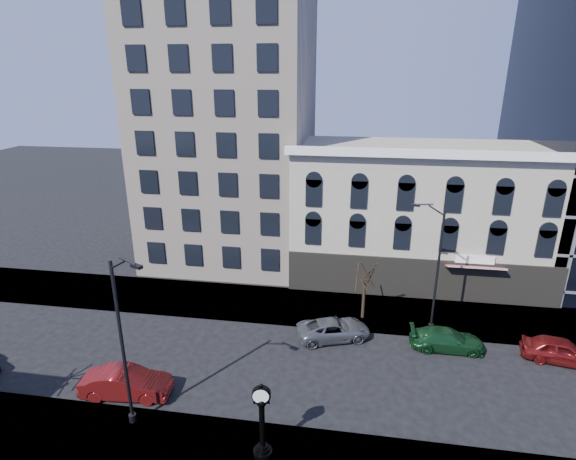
# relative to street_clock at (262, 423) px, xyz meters

# --- Properties ---
(ground) EXTENTS (160.00, 160.00, 0.00)m
(ground) POSITION_rel_street_clock_xyz_m (-2.48, 7.11, -2.02)
(ground) COLOR black
(ground) RESTS_ON ground
(sidewalk_far) EXTENTS (160.00, 6.00, 0.12)m
(sidewalk_far) POSITION_rel_street_clock_xyz_m (-2.48, 15.11, -1.96)
(sidewalk_far) COLOR gray
(sidewalk_far) RESTS_ON ground
(cream_tower) EXTENTS (15.90, 15.40, 42.50)m
(cream_tower) POSITION_rel_street_clock_xyz_m (-8.59, 25.99, 17.30)
(cream_tower) COLOR beige
(cream_tower) RESTS_ON ground
(victorian_row) EXTENTS (22.60, 11.19, 12.50)m
(victorian_row) POSITION_rel_street_clock_xyz_m (9.52, 23.00, 3.98)
(victorian_row) COLOR #AAA28C
(victorian_row) RESTS_ON ground
(street_clock) EXTENTS (0.95, 0.95, 4.20)m
(street_clock) POSITION_rel_street_clock_xyz_m (0.00, 0.00, 0.00)
(street_clock) COLOR black
(street_clock) RESTS_ON sidewalk_near
(street_lamp_near) EXTENTS (2.43, 1.28, 10.01)m
(street_lamp_near) POSITION_rel_street_clock_xyz_m (-6.75, 0.81, 5.66)
(street_lamp_near) COLOR black
(street_lamp_near) RESTS_ON sidewalk_near
(street_lamp_far) EXTENTS (2.51, 0.61, 9.71)m
(street_lamp_far) POSITION_rel_street_clock_xyz_m (9.12, 13.20, 5.43)
(street_lamp_far) COLOR black
(street_lamp_far) RESTS_ON sidewalk_far
(bare_tree_far) EXTENTS (3.03, 3.03, 5.19)m
(bare_tree_far) POSITION_rel_street_clock_xyz_m (4.88, 14.07, 2.02)
(bare_tree_far) COLOR black
(bare_tree_far) RESTS_ON sidewalk_far
(car_near_b) EXTENTS (5.30, 2.28, 1.70)m
(car_near_b) POSITION_rel_street_clock_xyz_m (-8.79, 3.13, -1.17)
(car_near_b) COLOR maroon
(car_near_b) RESTS_ON ground
(car_far_a) EXTENTS (5.67, 3.96, 1.44)m
(car_far_a) POSITION_rel_street_clock_xyz_m (2.82, 11.02, -1.30)
(car_far_a) COLOR #595B60
(car_far_a) RESTS_ON ground
(car_far_b) EXTENTS (5.01, 2.10, 1.44)m
(car_far_b) POSITION_rel_street_clock_xyz_m (10.56, 10.93, -1.29)
(car_far_b) COLOR #143F1E
(car_far_b) RESTS_ON ground
(car_far_c) EXTENTS (5.07, 2.80, 1.63)m
(car_far_c) POSITION_rel_street_clock_xyz_m (17.68, 10.60, -1.20)
(car_far_c) COLOR maroon
(car_far_c) RESTS_ON ground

